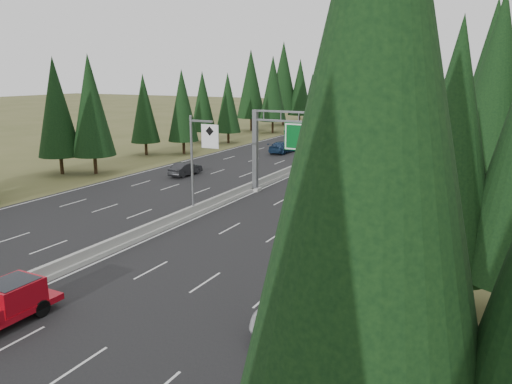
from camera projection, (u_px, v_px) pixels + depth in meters
road at (373, 138)px, 87.34m from camera, size 32.00×260.00×0.08m
shoulder_right at (483, 145)px, 79.33m from camera, size 3.60×260.00×0.06m
shoulder_left at (280, 133)px, 95.35m from camera, size 3.60×260.00×0.06m
median_barrier at (373, 136)px, 87.25m from camera, size 0.70×260.00×0.85m
sign_gantry at (342, 143)px, 43.21m from camera, size 16.75×0.98×7.80m
hov_sign_pole at (198, 159)px, 38.54m from camera, size 2.80×0.50×8.00m
tree_row_left at (233, 86)px, 85.94m from camera, size 11.84×240.06×18.89m
silver_minivan at (303, 305)px, 22.63m from camera, size 3.10×6.42×1.76m
red_pickup at (5, 302)px, 22.59m from camera, size 2.06×5.77×1.88m
car_ahead_green at (349, 156)px, 64.60m from camera, size 1.88×3.94×1.30m
car_ahead_dkred at (453, 149)px, 70.44m from camera, size 1.92×4.39×1.40m
car_ahead_dkgrey at (451, 148)px, 70.00m from camera, size 2.77×5.82×1.64m
car_ahead_white at (455, 115)px, 126.13m from camera, size 2.31×4.77×1.31m
car_ahead_far at (438, 110)px, 144.53m from camera, size 1.50×3.72×1.27m
car_onc_near at (185, 169)px, 55.50m from camera, size 1.64×4.51×1.48m
car_onc_blue at (283, 147)px, 71.18m from camera, size 2.53×5.74×1.64m
car_onc_white at (371, 131)px, 91.59m from camera, size 2.18×4.92×1.64m
car_onc_far at (295, 130)px, 93.17m from camera, size 2.68×5.33×1.45m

